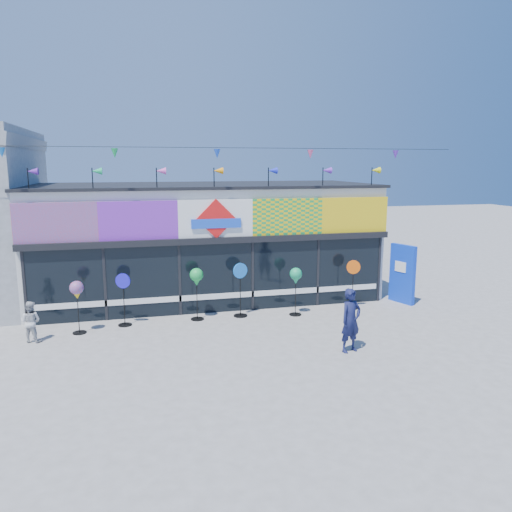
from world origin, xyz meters
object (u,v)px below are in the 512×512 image
object	(u,v)px
blue_sign	(402,274)
spinner_1	(124,298)
spinner_4	(296,277)
spinner_5	(353,283)
child	(31,322)
spinner_0	(77,292)
adult_man	(351,320)
spinner_3	(240,288)
spinner_2	(197,279)

from	to	relation	value
blue_sign	spinner_1	world-z (taller)	blue_sign
blue_sign	spinner_4	world-z (taller)	blue_sign
spinner_5	child	bearing A→B (deg)	-175.04
spinner_5	spinner_0	bearing A→B (deg)	-177.10
spinner_0	blue_sign	bearing A→B (deg)	3.71
spinner_1	child	size ratio (longest dim) A/B	1.40
blue_sign	child	world-z (taller)	blue_sign
adult_man	child	world-z (taller)	adult_man
blue_sign	child	distance (m)	11.97
spinner_3	spinner_0	bearing A→B (deg)	-174.33
spinner_1	spinner_5	size ratio (longest dim) A/B	0.97
spinner_4	spinner_3	bearing A→B (deg)	170.30
adult_man	spinner_4	bearing A→B (deg)	78.88
spinner_0	spinner_1	size ratio (longest dim) A/B	0.96
spinner_0	child	distance (m)	1.43
blue_sign	spinner_2	bearing A→B (deg)	162.08
spinner_5	child	distance (m)	9.96
spinner_4	adult_man	bearing A→B (deg)	-83.75
spinner_0	spinner_5	world-z (taller)	spinner_5
blue_sign	child	bearing A→B (deg)	165.63
child	spinner_4	bearing A→B (deg)	-156.66
spinner_1	spinner_0	bearing A→B (deg)	-161.79
spinner_0	adult_man	xyz separation A→B (m)	(6.98, -3.20, -0.40)
spinner_5	adult_man	world-z (taller)	adult_man
blue_sign	spinner_3	size ratio (longest dim) A/B	1.19
spinner_4	adult_man	distance (m)	3.42
blue_sign	spinner_4	xyz separation A→B (m)	(-4.09, -0.51, 0.21)
spinner_2	child	world-z (taller)	spinner_2
spinner_0	spinner_3	size ratio (longest dim) A/B	0.89
spinner_1	spinner_3	bearing A→B (deg)	1.05
adult_man	spinner_2	bearing A→B (deg)	116.42
spinner_4	adult_man	size ratio (longest dim) A/B	0.93
spinner_1	spinner_2	bearing A→B (deg)	1.32
spinner_1	spinner_2	world-z (taller)	spinner_2
spinner_0	spinner_2	xyz separation A→B (m)	(3.47, 0.47, 0.08)
blue_sign	spinner_2	world-z (taller)	blue_sign
spinner_3	child	bearing A→B (deg)	-171.54
blue_sign	adult_man	xyz separation A→B (m)	(-3.72, -3.89, -0.20)
spinner_0	adult_man	size ratio (longest dim) A/B	0.92
spinner_4	spinner_5	world-z (taller)	spinner_5
adult_man	spinner_3	bearing A→B (deg)	102.62
blue_sign	spinner_0	bearing A→B (deg)	164.00
spinner_3	adult_man	bearing A→B (deg)	-60.02
spinner_1	spinner_3	xyz separation A→B (m)	(3.59, 0.07, 0.07)
spinner_4	spinner_5	bearing A→B (deg)	7.00
spinner_2	child	xyz separation A→B (m)	(-4.67, -0.89, -0.75)
spinner_2	blue_sign	bearing A→B (deg)	1.80
spinner_2	spinner_0	bearing A→B (deg)	-172.33
adult_man	child	xyz separation A→B (m)	(-8.18, 2.78, -0.26)
spinner_1	spinner_3	world-z (taller)	spinner_3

